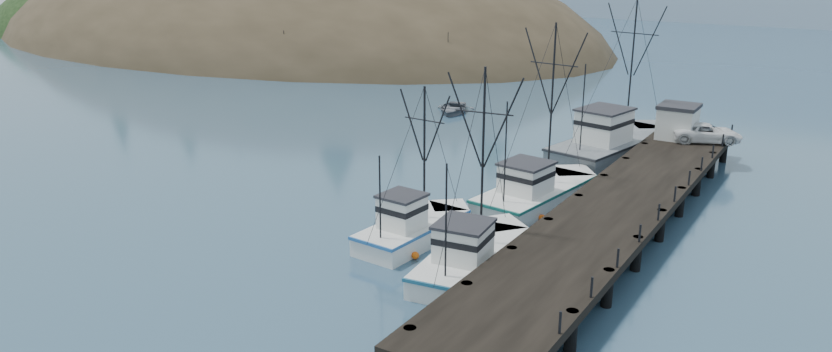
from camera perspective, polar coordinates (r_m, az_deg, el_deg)
The scene contains 13 objects.
ground at distance 41.40m, azimuth -10.98°, elevation -7.46°, with size 400.00×400.00×0.00m, color #2B4861.
pier at distance 47.41m, azimuth 15.33°, elevation -2.31°, with size 6.00×44.00×2.00m.
headland at distance 147.88m, azimuth -11.79°, elevation 8.63°, with size 134.80×78.00×51.00m.
distant_ridge at distance 198.53m, azimuth 27.64°, elevation 10.54°, with size 360.00×40.00×26.00m, color #9EB2C6.
distant_ridge_far at distance 222.86m, azimuth 14.93°, elevation 12.46°, with size 180.00×25.00×18.00m, color silver.
moored_sailboats at distance 103.22m, azimuth -3.87°, elevation 8.01°, with size 20.54×18.72×6.35m.
trawler_near at distance 41.13m, azimuth 4.45°, elevation -6.10°, with size 4.75×11.36×11.44m.
trawler_mid at distance 44.86m, azimuth -0.02°, elevation -3.99°, with size 3.87×9.55×9.68m.
trawler_far at distance 52.00m, azimuth 9.40°, elevation -1.16°, with size 5.47×12.57×12.60m.
work_vessel at distance 64.09m, azimuth 15.11°, elevation 2.40°, with size 7.46×16.15×13.38m.
pier_shed at distance 64.00m, azimuth 19.48°, elevation 4.00°, with size 3.00×3.20×2.80m.
pickup_truck at distance 63.72m, azimuth 21.46°, elevation 3.11°, with size 2.49×5.39×1.50m, color white.
motorboat at distance 79.38m, azimuth 2.83°, elevation 4.91°, with size 4.17×5.84×1.21m, color slate.
Camera 1 is at (26.11, -27.13, 17.22)m, focal length 32.00 mm.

